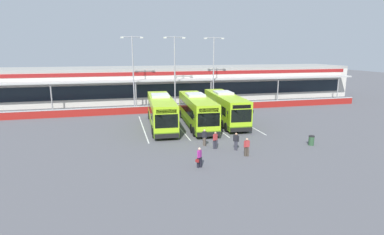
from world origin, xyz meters
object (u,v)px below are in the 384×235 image
Objects in this scene: pedestrian_approaching_bus at (236,141)px; lamp_post_east at (214,68)px; pedestrian_with_handbag at (199,157)px; lamp_post_west at (133,69)px; coach_bus_left_centre at (197,111)px; coach_bus_centre at (225,108)px; pedestrian_child at (204,137)px; pedestrian_in_dark_coat at (215,140)px; pedestrian_near_bin at (247,146)px; coach_bus_leftmost at (161,112)px; lamp_post_centre at (175,68)px; litter_bin at (311,140)px.

pedestrian_approaching_bus is 0.15× the size of lamp_post_east.
pedestrian_with_handbag is 0.15× the size of lamp_post_east.
lamp_post_west is at bearing 110.02° from pedestrian_approaching_bus.
lamp_post_east is at bearing 63.64° from coach_bus_left_centre.
coach_bus_centre is 7.57× the size of pedestrian_child.
coach_bus_centre is 1.12× the size of lamp_post_east.
pedestrian_with_handbag is 1.00× the size of pedestrian_child.
pedestrian_near_bin is (1.97, -2.61, 0.00)m from pedestrian_in_dark_coat.
coach_bus_centre is at bearing 75.26° from pedestrian_approaching_bus.
coach_bus_left_centre is at bearing -5.56° from coach_bus_leftmost.
pedestrian_near_bin is 1.00× the size of pedestrian_approaching_bus.
pedestrian_approaching_bus is at bearing -85.22° from lamp_post_centre.
pedestrian_child is (-5.30, -8.98, -0.91)m from coach_bus_centre.
coach_bus_leftmost is 7.57× the size of pedestrian_child.
pedestrian_approaching_bus is 21.37m from lamp_post_centre.
pedestrian_approaching_bus is at bearing 177.35° from litter_bin.
coach_bus_leftmost is 13.35m from pedestrian_near_bin.
pedestrian_in_dark_coat is (-0.61, -9.06, -0.91)m from coach_bus_left_centre.
lamp_post_east is at bearing 0.46° from lamp_post_west.
coach_bus_leftmost is 16.81m from litter_bin.
lamp_post_east is (4.70, 21.58, 5.42)m from pedestrian_approaching_bus.
coach_bus_leftmost reaches higher than pedestrian_with_handbag.
lamp_post_east reaches higher than coach_bus_leftmost.
lamp_post_west is (-7.83, 21.48, 5.42)m from pedestrian_approaching_bus.
pedestrian_in_dark_coat is 0.15× the size of lamp_post_east.
coach_bus_leftmost is 4.27m from coach_bus_left_centre.
coach_bus_left_centre is at bearing 86.12° from pedestrian_in_dark_coat.
pedestrian_with_handbag is 0.15× the size of lamp_post_west.
pedestrian_with_handbag is at bearing -116.97° from coach_bus_centre.
lamp_post_centre is (-0.63, 10.72, 4.50)m from coach_bus_left_centre.
pedestrian_near_bin is at bearing -70.84° from lamp_post_west.
pedestrian_near_bin is at bearing -84.94° from lamp_post_centre.
lamp_post_east is at bearing 72.84° from pedestrian_in_dark_coat.
lamp_post_centre reaches higher than coach_bus_leftmost.
lamp_post_west is (-6.12, 20.66, 5.42)m from pedestrian_in_dark_coat.
litter_bin is at bearing -2.65° from pedestrian_approaching_bus.
coach_bus_centre reaches higher than pedestrian_in_dark_coat.
lamp_post_centre is 6.50m from lamp_post_east.
pedestrian_approaching_bus is (-0.26, 1.78, 0.00)m from pedestrian_near_bin.
pedestrian_approaching_bus is (4.37, 3.33, 0.02)m from pedestrian_with_handbag.
pedestrian_in_dark_coat is 9.39m from litter_bin.
coach_bus_left_centre is 9.12m from pedestrian_in_dark_coat.
lamp_post_west is (-6.73, 11.60, 4.50)m from coach_bus_left_centre.
litter_bin is at bearing 13.99° from pedestrian_with_handbag.
litter_bin is (9.32, -20.95, -5.82)m from lamp_post_centre.
litter_bin is at bearing -67.12° from coach_bus_centre.
pedestrian_in_dark_coat is at bearing -107.16° from lamp_post_east.
litter_bin is at bearing -7.23° from pedestrian_in_dark_coat.
lamp_post_west is at bearing 106.50° from pedestrian_in_dark_coat.
pedestrian_near_bin is (-2.60, -12.66, -0.91)m from coach_bus_centre.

